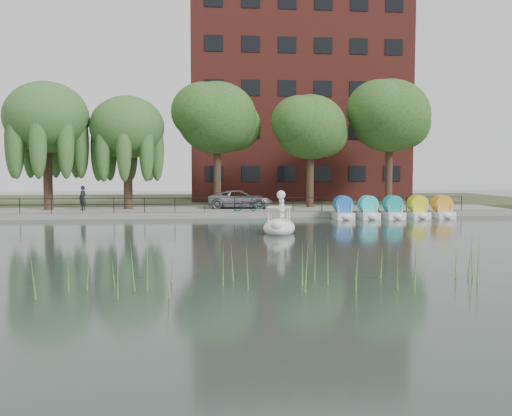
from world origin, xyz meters
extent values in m
plane|color=#34443D|center=(0.00, 0.00, 0.00)|extent=(120.00, 120.00, 0.00)
cube|color=gray|center=(0.00, 16.00, 0.20)|extent=(40.00, 6.00, 0.40)
cube|color=gray|center=(0.00, 13.05, 0.20)|extent=(40.00, 0.25, 0.40)
cube|color=#47512D|center=(0.00, 30.00, 0.18)|extent=(60.00, 22.00, 0.36)
cylinder|color=black|center=(0.00, 13.25, 1.35)|extent=(32.00, 0.04, 0.04)
cylinder|color=black|center=(0.00, 13.25, 0.95)|extent=(32.00, 0.04, 0.04)
cylinder|color=black|center=(0.00, 13.25, 0.90)|extent=(0.05, 0.05, 1.00)
cube|color=#4C1E16|center=(7.00, 30.00, 9.36)|extent=(20.00, 10.00, 18.00)
cylinder|color=#473323|center=(-13.00, 16.50, 2.50)|extent=(0.60, 0.60, 4.20)
ellipsoid|color=#497837|center=(-13.00, 16.50, 6.91)|extent=(5.88, 5.88, 5.00)
cylinder|color=#473323|center=(-7.50, 17.00, 2.30)|extent=(0.60, 0.60, 3.80)
ellipsoid|color=#497837|center=(-7.50, 17.00, 6.29)|extent=(5.32, 5.32, 4.52)
cylinder|color=#473323|center=(-1.00, 18.00, 2.65)|extent=(0.60, 0.60, 4.50)
ellipsoid|color=#46742C|center=(-1.00, 18.00, 7.10)|extent=(6.00, 6.00, 5.10)
cylinder|color=#473323|center=(6.00, 17.50, 2.42)|extent=(0.60, 0.60, 4.05)
ellipsoid|color=#46742C|center=(6.00, 17.50, 6.43)|extent=(5.40, 5.40, 4.59)
cylinder|color=#473323|center=(12.50, 18.50, 2.76)|extent=(0.60, 0.60, 4.72)
ellipsoid|color=#46742C|center=(12.50, 18.50, 7.44)|extent=(6.30, 6.30, 5.36)
imported|color=gray|center=(0.65, 16.68, 1.16)|extent=(2.93, 5.64, 1.52)
imported|color=gray|center=(0.80, 13.91, 0.90)|extent=(1.04, 1.82, 1.00)
imported|color=black|center=(-10.51, 15.87, 1.39)|extent=(0.86, 0.81, 1.98)
ellipsoid|color=white|center=(1.68, 3.80, 0.28)|extent=(2.21, 2.89, 0.57)
cube|color=white|center=(1.66, 3.71, 0.57)|extent=(1.30, 1.36, 0.28)
cube|color=white|center=(1.67, 3.76, 1.36)|extent=(1.47, 1.54, 0.06)
ellipsoid|color=white|center=(1.41, 2.75, 0.52)|extent=(0.70, 0.60, 0.53)
sphere|color=white|center=(1.90, 4.63, 1.95)|extent=(0.46, 0.46, 0.46)
cone|color=black|center=(1.97, 4.92, 1.92)|extent=(0.25, 0.29, 0.19)
cylinder|color=yellow|center=(1.94, 4.80, 1.93)|extent=(0.26, 0.15, 0.25)
cube|color=white|center=(7.07, 11.57, 0.22)|extent=(1.15, 1.70, 0.44)
cylinder|color=blue|center=(7.07, 11.67, 0.95)|extent=(0.90, 1.20, 0.90)
cube|color=white|center=(8.77, 11.57, 0.22)|extent=(1.15, 1.70, 0.44)
cylinder|color=#2ACBCC|center=(8.77, 11.67, 0.95)|extent=(0.90, 1.20, 0.90)
cube|color=white|center=(10.47, 11.57, 0.22)|extent=(1.15, 1.70, 0.44)
cylinder|color=teal|center=(10.47, 11.67, 0.95)|extent=(0.90, 1.20, 0.90)
cube|color=white|center=(12.17, 11.57, 0.22)|extent=(1.15, 1.70, 0.44)
cylinder|color=yellow|center=(12.17, 11.67, 0.95)|extent=(0.90, 1.20, 0.90)
cube|color=white|center=(13.87, 11.57, 0.22)|extent=(1.15, 1.70, 0.44)
cylinder|color=orange|center=(13.87, 11.67, 0.95)|extent=(0.90, 1.20, 0.90)
camera|label=1|loc=(-2.49, -25.05, 3.34)|focal=40.00mm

